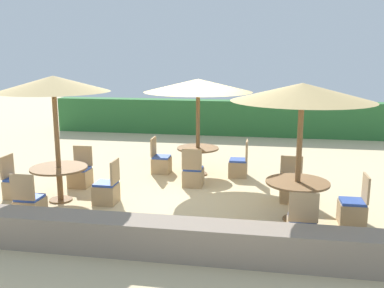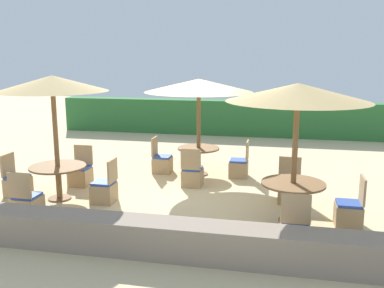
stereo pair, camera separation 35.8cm
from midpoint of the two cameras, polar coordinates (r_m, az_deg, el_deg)
ground_plane at (r=10.06m, az=-1.61°, el=-5.72°), size 40.00×40.00×0.00m
hedge_row at (r=16.54m, az=3.09°, el=3.56°), size 13.00×0.70×1.33m
stone_border at (r=6.81m, az=-7.56°, el=-12.18°), size 10.00×0.56×0.55m
parasol_front_right at (r=7.76m, az=13.20°, el=6.66°), size 2.53×2.53×2.55m
round_table_front_right at (r=8.11m, az=12.62°, el=-5.87°), size 1.16×1.16×0.75m
patio_chair_front_right_south at (r=7.25m, az=12.98°, el=-10.93°), size 0.46×0.46×0.93m
patio_chair_front_right_east at (r=8.32m, az=19.50°, el=-8.32°), size 0.46×0.46×0.93m
patio_chair_front_right_north at (r=9.24m, az=11.97°, el=-5.88°), size 0.46×0.46×0.93m
parasol_center at (r=10.69m, az=-0.16°, el=7.76°), size 2.72×2.72×2.45m
round_table_center at (r=10.94m, az=-0.15°, el=-1.24°), size 1.07×1.07×0.71m
patio_chair_center_south at (r=10.03m, az=-0.87°, el=-4.20°), size 0.46×0.46×0.93m
patio_chair_center_east at (r=10.87m, az=5.31°, el=-2.99°), size 0.46×0.46×0.93m
patio_chair_center_west at (r=11.21m, az=-5.09°, el=-2.53°), size 0.46×0.46×0.93m
parasol_front_left at (r=9.15m, az=-19.09°, el=7.49°), size 2.27×2.27×2.62m
round_table_front_left at (r=9.45m, az=-18.34°, el=-3.74°), size 1.18×1.18×0.73m
patio_chair_front_left_south at (r=8.66m, az=-21.94°, el=-7.72°), size 0.46×0.46×0.93m
patio_chair_front_left_north at (r=10.41m, az=-15.62°, el=-4.05°), size 0.46×0.46×0.93m
patio_chair_front_left_east at (r=9.11m, az=-12.41°, el=-6.15°), size 0.46×0.46×0.93m
patio_chair_front_left_west at (r=10.05m, az=-23.28°, el=-5.16°), size 0.46×0.46×0.93m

